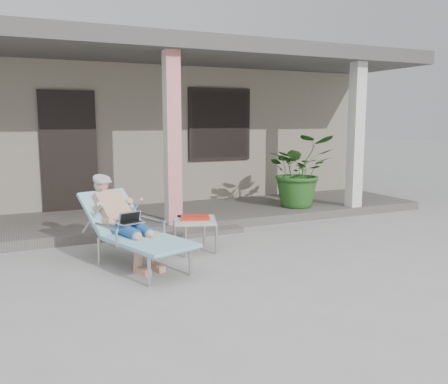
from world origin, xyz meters
name	(u,v)px	position (x,y,z in m)	size (l,w,h in m)	color
ground	(234,273)	(0.00, 0.00, 0.00)	(60.00, 60.00, 0.00)	#9E9E99
house	(113,123)	(0.00, 6.50, 1.67)	(10.40, 5.40, 3.30)	gray
porch_deck	(158,218)	(0.00, 3.00, 0.07)	(10.00, 2.00, 0.15)	#605B56
porch_overhang	(155,55)	(0.00, 2.95, 2.79)	(10.00, 2.30, 2.85)	silver
porch_step	(180,235)	(0.00, 1.85, 0.04)	(2.00, 0.30, 0.07)	#605B56
lounger	(128,208)	(-1.01, 0.83, 0.69)	(1.15, 1.79, 1.13)	#B7B7BC
side_table	(195,222)	(-0.08, 1.01, 0.41)	(0.68, 0.68, 0.48)	#BABAB4
potted_palm	(300,171)	(2.59, 2.58, 0.82)	(1.20, 1.04, 1.34)	#26591E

